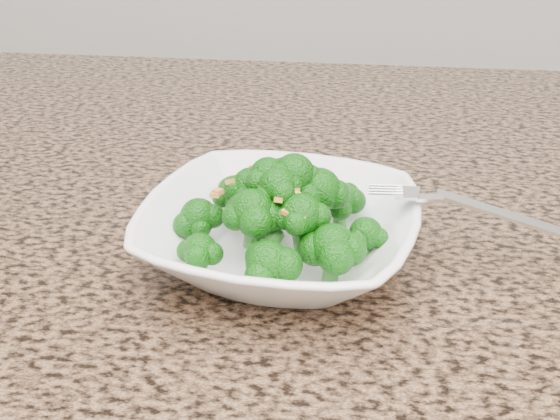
# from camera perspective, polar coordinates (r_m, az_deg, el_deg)

# --- Properties ---
(granite_counter) EXTENTS (1.64, 1.04, 0.03)m
(granite_counter) POSITION_cam_1_polar(r_m,az_deg,el_deg) (0.68, -5.91, -1.07)
(granite_counter) COLOR brown
(granite_counter) RESTS_ON cabinet
(bowl) EXTENTS (0.25, 0.25, 0.05)m
(bowl) POSITION_cam_1_polar(r_m,az_deg,el_deg) (0.57, 0.00, -1.99)
(bowl) COLOR white
(bowl) RESTS_ON granite_counter
(broccoli_pile) EXTENTS (0.20, 0.20, 0.06)m
(broccoli_pile) POSITION_cam_1_polar(r_m,az_deg,el_deg) (0.55, 0.00, 3.34)
(broccoli_pile) COLOR #0F580A
(broccoli_pile) RESTS_ON bowl
(garlic_topping) EXTENTS (0.12, 0.12, 0.01)m
(garlic_topping) POSITION_cam_1_polar(r_m,az_deg,el_deg) (0.54, 0.00, 6.68)
(garlic_topping) COLOR orange
(garlic_topping) RESTS_ON broccoli_pile
(fork) EXTENTS (0.18, 0.06, 0.01)m
(fork) POSITION_cam_1_polar(r_m,az_deg,el_deg) (0.57, 12.50, 0.92)
(fork) COLOR silver
(fork) RESTS_ON bowl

